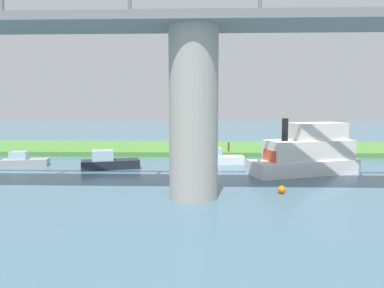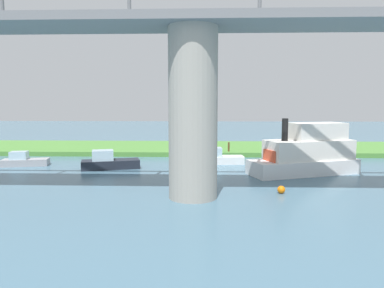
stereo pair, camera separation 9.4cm
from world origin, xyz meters
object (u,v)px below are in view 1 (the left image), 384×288
person_on_bank (203,143)px  pontoon_yellow (218,158)px  riverboat_paddlewheel (307,153)px  mooring_post (229,147)px  motorboat_red (109,162)px  marker_buoy (282,190)px  bridge_pylon (193,114)px  houseboat_blue (24,161)px  skiff_small (307,157)px

person_on_bank → pontoon_yellow: size_ratio=0.29×
person_on_bank → riverboat_paddlewheel: 14.76m
riverboat_paddlewheel → mooring_post: bearing=-59.8°
mooring_post → motorboat_red: (11.18, 8.18, -0.41)m
marker_buoy → mooring_post: bearing=-82.2°
riverboat_paddlewheel → pontoon_yellow: bearing=-33.5°
bridge_pylon → pontoon_yellow: size_ratio=2.15×
bridge_pylon → marker_buoy: (-5.64, -1.17, -4.86)m
bridge_pylon → houseboat_blue: 19.85m
mooring_post → marker_buoy: size_ratio=2.03×
bridge_pylon → marker_buoy: 7.54m
skiff_small → marker_buoy: size_ratio=9.02×
skiff_small → riverboat_paddlewheel: bearing=73.0°
bridge_pylon → motorboat_red: size_ratio=1.92×
bridge_pylon → houseboat_blue: size_ratio=2.39×
bridge_pylon → motorboat_red: bearing=-50.5°
riverboat_paddlewheel → skiff_small: bearing=-107.0°
mooring_post → skiff_small: mooring_post is taller
bridge_pylon → mooring_post: bridge_pylon is taller
person_on_bank → mooring_post: size_ratio=1.37×
riverboat_paddlewheel → houseboat_blue: (25.20, -2.83, -1.22)m
pontoon_yellow → skiff_small: bearing=-173.1°
person_on_bank → houseboat_blue: bearing=28.9°
mooring_post → skiff_small: bearing=151.8°
skiff_small → motorboat_red: (18.67, 4.16, 0.08)m
pontoon_yellow → houseboat_blue: bearing=6.0°
bridge_pylon → motorboat_red: bridge_pylon is taller
pontoon_yellow → motorboat_red: bearing=17.5°
mooring_post → houseboat_blue: bearing=19.7°
bridge_pylon → mooring_post: (-3.38, -17.64, -4.10)m
houseboat_blue → motorboat_red: 8.39m
bridge_pylon → houseboat_blue: bearing=-33.5°
pontoon_yellow → houseboat_blue: 18.18m
person_on_bank → riverboat_paddlewheel: bearing=125.3°
skiff_small → bridge_pylon: bearing=51.4°
houseboat_blue → skiff_small: (-26.98, -2.97, 0.03)m
riverboat_paddlewheel → houseboat_blue: size_ratio=2.22×
marker_buoy → skiff_small: bearing=-112.8°
houseboat_blue → skiff_small: 27.14m
riverboat_paddlewheel → bridge_pylon: bearing=40.7°
person_on_bank → riverboat_paddlewheel: size_ratio=0.15×
mooring_post → houseboat_blue: mooring_post is taller
houseboat_blue → motorboat_red: size_ratio=0.80×
person_on_bank → motorboat_red: size_ratio=0.26×
person_on_bank → houseboat_blue: size_ratio=0.33×
motorboat_red → marker_buoy: (-13.44, 8.28, -0.35)m
pontoon_yellow → skiff_small: (-8.90, -1.08, -0.04)m
mooring_post → riverboat_paddlewheel: riverboat_paddlewheel is taller
houseboat_blue → skiff_small: skiff_small is taller
skiff_small → houseboat_blue: bearing=6.3°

